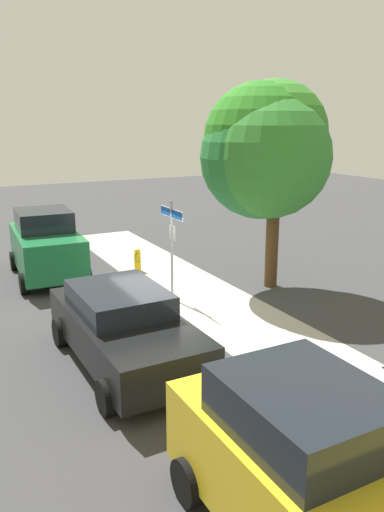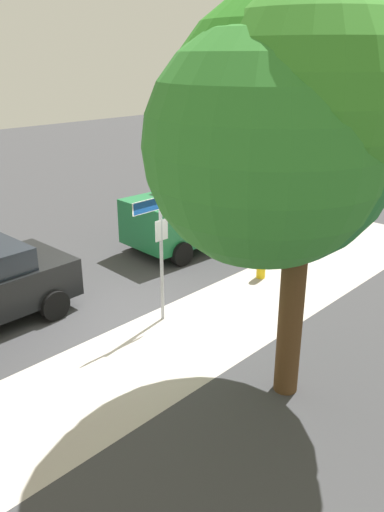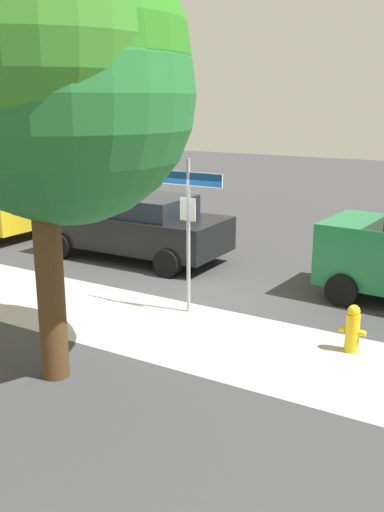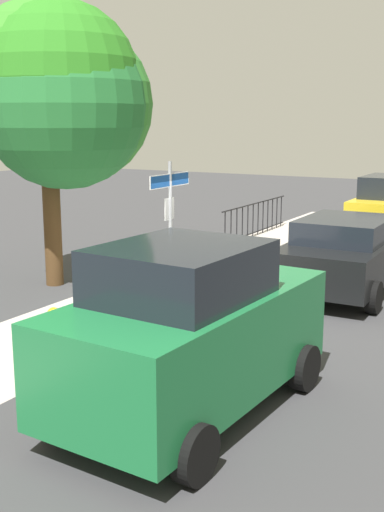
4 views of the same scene
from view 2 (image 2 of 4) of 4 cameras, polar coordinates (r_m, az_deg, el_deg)
The scene contains 6 objects.
ground_plane at distance 10.84m, azimuth -6.95°, elevation -7.26°, with size 60.00×60.00×0.00m, color #38383A.
sidewalk_strip at distance 8.95m, azimuth -11.58°, elevation -14.36°, with size 24.00×2.60×0.00m, color #B1A8A0.
street_sign at distance 10.13m, azimuth -3.46°, elevation 2.95°, with size 1.38×0.07×2.87m.
shade_tree at distance 7.56m, azimuth 9.70°, elevation 13.62°, with size 3.82×3.77×6.12m.
car_green at distance 14.79m, azimuth 0.47°, elevation 5.30°, with size 4.16×2.27×2.19m.
fire_hydrant at distance 12.79m, azimuth 7.67°, elevation -0.80°, with size 0.42×0.22×0.78m.
Camera 2 is at (5.95, 7.46, 5.15)m, focal length 36.18 mm.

